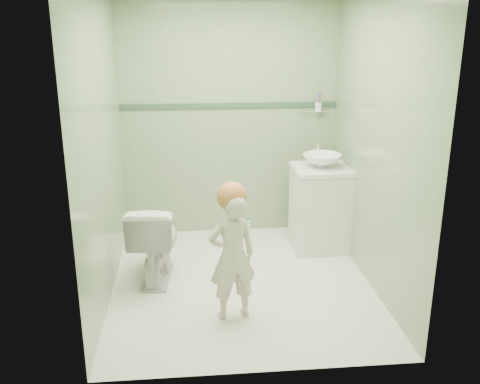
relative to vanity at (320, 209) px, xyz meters
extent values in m
plane|color=white|center=(-0.84, -0.70, -0.40)|extent=(2.50, 2.50, 0.00)
cube|color=#74A071|center=(-0.84, 0.55, 0.80)|extent=(2.20, 0.04, 2.40)
cube|color=#74A071|center=(-0.84, -1.95, 0.80)|extent=(2.20, 0.04, 2.40)
cube|color=#74A071|center=(-1.94, -0.70, 0.80)|extent=(0.04, 2.50, 2.40)
cube|color=#74A071|center=(0.26, -0.70, 0.80)|extent=(0.04, 2.50, 2.40)
cube|color=#30503A|center=(-0.84, 0.54, 0.95)|extent=(2.20, 0.02, 0.05)
cube|color=white|center=(0.00, 0.00, 0.00)|extent=(0.52, 0.50, 0.80)
cube|color=white|center=(0.00, 0.00, 0.41)|extent=(0.54, 0.52, 0.04)
imported|color=white|center=(0.00, 0.00, 0.49)|extent=(0.37, 0.37, 0.13)
cylinder|color=silver|center=(0.00, 0.20, 0.55)|extent=(0.03, 0.03, 0.18)
cylinder|color=silver|center=(0.00, 0.15, 0.63)|extent=(0.02, 0.12, 0.02)
cylinder|color=silver|center=(0.00, 0.50, 0.88)|extent=(0.26, 0.02, 0.02)
cylinder|color=silver|center=(0.06, 0.48, 0.93)|extent=(0.07, 0.07, 0.09)
cylinder|color=purple|center=(0.06, 0.47, 1.00)|extent=(0.01, 0.01, 0.17)
cylinder|color=#CD4537|center=(0.07, 0.49, 1.00)|extent=(0.01, 0.01, 0.17)
cylinder|color=blue|center=(0.05, 0.47, 1.00)|extent=(0.01, 0.01, 0.17)
cylinder|color=orange|center=(0.05, 0.48, 1.00)|extent=(0.01, 0.01, 0.17)
imported|color=white|center=(-1.58, -0.53, -0.05)|extent=(0.46, 0.73, 0.71)
imported|color=beige|center=(-0.96, -1.23, 0.10)|extent=(0.41, 0.31, 0.99)
sphere|color=#B8703D|center=(-0.96, -1.21, 0.56)|extent=(0.22, 0.22, 0.22)
cylinder|color=#03957C|center=(-0.86, -1.34, 0.43)|extent=(0.05, 0.14, 0.06)
cube|color=white|center=(-0.93, -1.31, 0.47)|extent=(0.03, 0.03, 0.02)
camera|label=1|loc=(-1.26, -4.89, 1.78)|focal=40.42mm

